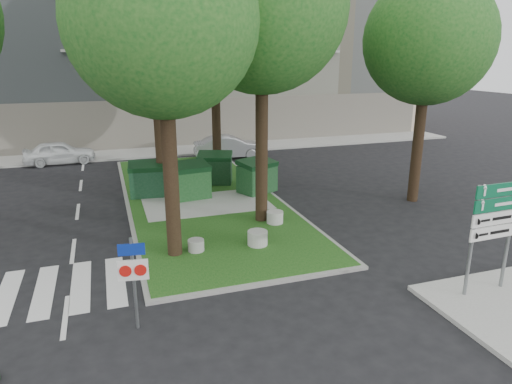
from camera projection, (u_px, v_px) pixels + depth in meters
name	position (u px, v px, depth m)	size (l,w,h in m)	color
ground	(246.00, 287.00, 12.18)	(120.00, 120.00, 0.00)	black
median_island	(202.00, 198.00, 19.58)	(6.00, 16.00, 0.12)	#184814
median_kerb	(202.00, 198.00, 19.58)	(6.30, 16.30, 0.10)	gray
building_sidewalk	(159.00, 152.00, 28.96)	(42.00, 3.00, 0.12)	#999993
zebra_crossing	(98.00, 283.00, 12.40)	(5.00, 3.00, 0.01)	silver
apartment_building	(140.00, 26.00, 33.48)	(41.00, 12.00, 16.00)	tan
tree_median_near_left	(164.00, 1.00, 11.97)	(5.20, 5.20, 10.53)	black
tree_median_mid	(155.00, 28.00, 18.12)	(4.80, 4.80, 9.99)	black
tree_median_far	(215.00, 3.00, 21.44)	(5.80, 5.80, 11.93)	black
tree_street_right	(431.00, 27.00, 17.55)	(5.00, 5.00, 10.06)	black
dumpster_a	(148.00, 179.00, 19.57)	(1.71, 1.29, 1.49)	#0E341B
dumpster_b	(189.00, 181.00, 19.23)	(1.80, 1.37, 1.55)	#134218
dumpster_c	(215.00, 168.00, 21.51)	(1.88, 1.59, 1.48)	black
dumpster_d	(257.00, 176.00, 20.07)	(1.92, 1.69, 1.49)	#133E1A
bollard_left	(196.00, 245.00, 14.11)	(0.50, 0.50, 0.36)	gray
bollard_right	(275.00, 217.00, 16.47)	(0.60, 0.60, 0.43)	#ADACA8
bollard_mid	(258.00, 238.00, 14.55)	(0.64, 0.64, 0.46)	#A9AAA5
litter_bin	(257.00, 181.00, 20.85)	(0.37, 0.37, 0.65)	#C9C817
traffic_sign_pole	(133.00, 271.00, 9.95)	(0.66, 0.14, 2.21)	slate
directional_sign	(494.00, 221.00, 11.23)	(1.44, 0.13, 2.88)	slate
car_white	(60.00, 152.00, 25.87)	(1.54, 3.83, 1.31)	white
car_silver	(229.00, 147.00, 27.22)	(1.45, 4.17, 1.37)	#97989E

